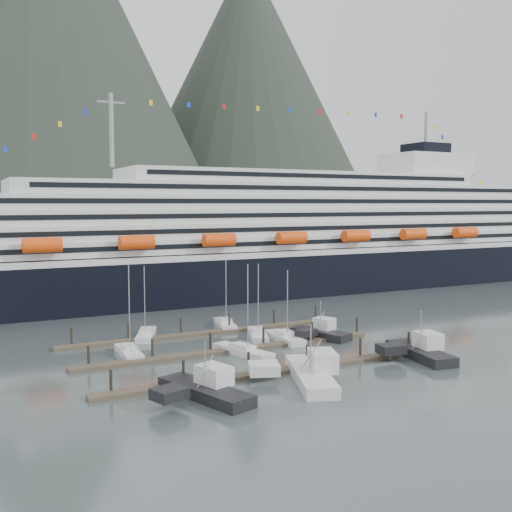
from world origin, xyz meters
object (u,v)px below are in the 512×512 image
(sailboat_a, at_px, (129,352))
(trawler_e, at_px, (320,333))
(trawler_a, at_px, (204,390))
(trawler_c, at_px, (309,373))
(sailboat_c, at_px, (258,335))
(sailboat_f, at_px, (225,325))
(sailboat_h, at_px, (284,338))
(sailboat_d, at_px, (243,352))
(sailboat_e, at_px, (146,335))
(cruise_ship, at_px, (272,244))
(trawler_d, at_px, (419,351))

(sailboat_a, height_order, trawler_e, sailboat_a)
(trawler_a, relative_size, trawler_c, 0.87)
(sailboat_c, height_order, sailboat_f, sailboat_f)
(sailboat_h, bearing_deg, trawler_c, 159.63)
(sailboat_c, height_order, trawler_e, sailboat_c)
(sailboat_a, distance_m, sailboat_d, 16.83)
(sailboat_h, distance_m, trawler_e, 6.42)
(sailboat_e, relative_size, sailboat_h, 1.03)
(sailboat_d, bearing_deg, sailboat_f, -33.36)
(sailboat_e, relative_size, trawler_c, 0.78)
(sailboat_h, relative_size, trawler_e, 1.11)
(cruise_ship, bearing_deg, sailboat_h, -116.29)
(cruise_ship, height_order, sailboat_a, cruise_ship)
(sailboat_f, xyz_separation_m, trawler_d, (16.37, -32.51, 0.53))
(trawler_a, relative_size, trawler_e, 1.27)
(trawler_d, relative_size, trawler_e, 1.21)
(sailboat_a, xyz_separation_m, sailboat_e, (5.62, 10.28, -0.02))
(sailboat_d, distance_m, sailboat_e, 19.89)
(trawler_a, height_order, trawler_c, trawler_c)
(cruise_ship, relative_size, sailboat_f, 16.17)
(sailboat_e, bearing_deg, cruise_ship, -27.36)
(sailboat_a, relative_size, sailboat_f, 1.09)
(cruise_ship, height_order, sailboat_f, cruise_ship)
(sailboat_f, relative_size, trawler_a, 0.93)
(cruise_ship, xyz_separation_m, trawler_c, (-32.47, -69.88, -11.05))
(cruise_ship, bearing_deg, trawler_d, -100.23)
(sailboat_c, distance_m, sailboat_e, 18.68)
(trawler_a, bearing_deg, cruise_ship, -51.76)
(sailboat_c, height_order, sailboat_e, sailboat_c)
(sailboat_a, relative_size, trawler_e, 1.29)
(sailboat_c, relative_size, trawler_c, 0.81)
(cruise_ship, xyz_separation_m, sailboat_a, (-49.42, -46.97, -11.61))
(sailboat_c, relative_size, sailboat_f, 1.00)
(sailboat_e, bearing_deg, sailboat_c, -94.26)
(cruise_ship, distance_m, trawler_d, 69.44)
(sailboat_h, height_order, trawler_e, sailboat_h)
(trawler_a, xyz_separation_m, trawler_e, (28.75, 19.89, -0.06))
(cruise_ship, height_order, trawler_e, cruise_ship)
(trawler_c, distance_m, trawler_e, 24.51)
(sailboat_a, bearing_deg, trawler_c, -140.87)
(sailboat_h, xyz_separation_m, trawler_a, (-22.40, -20.71, 0.51))
(sailboat_e, distance_m, trawler_e, 29.08)
(sailboat_a, relative_size, sailboat_e, 1.12)
(sailboat_d, bearing_deg, trawler_e, -93.03)
(cruise_ship, bearing_deg, trawler_c, -114.92)
(sailboat_a, height_order, sailboat_c, sailboat_a)
(sailboat_d, relative_size, sailboat_e, 1.12)
(trawler_d, bearing_deg, sailboat_f, 34.67)
(sailboat_e, bearing_deg, trawler_a, -162.36)
(cruise_ship, relative_size, sailboat_e, 16.69)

